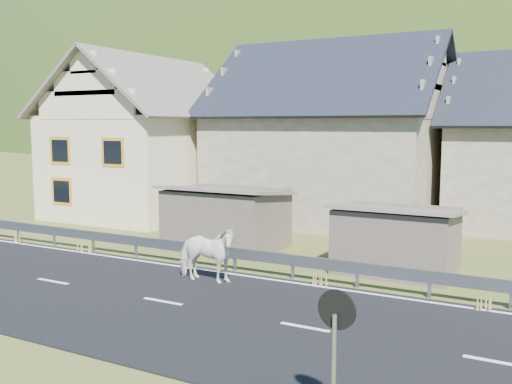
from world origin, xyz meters
The scene contains 11 objects.
ground centered at (0.00, 0.00, 0.00)m, with size 160.00×160.00×0.00m, color #42491D.
road centered at (0.00, 0.00, 0.02)m, with size 60.00×7.00×0.04m, color black.
lane_markings centered at (0.00, 0.00, 0.04)m, with size 60.00×6.60×0.01m, color silver.
guardrail centered at (0.00, 3.68, 0.56)m, with size 28.10×0.09×0.75m.
shed_left centered at (-2.00, 6.50, 1.10)m, with size 4.30×3.30×2.40m, color #6F6154.
shed_right centered at (4.50, 6.00, 1.00)m, with size 3.80×2.90×2.20m, color #6F6154.
house_cream centered at (-10.00, 12.00, 4.36)m, with size 7.80×9.80×8.30m.
house_stone_a centered at (-1.00, 15.00, 4.63)m, with size 10.80×9.80×8.90m.
conifer_patch centered at (-55.00, 110.00, 6.00)m, with size 76.00×50.00×28.00m, color black.
horse centered at (-0.03, 2.08, 0.88)m, with size 1.99×0.90×1.68m, color white.
traffic_mirror centered at (6.11, -3.78, 1.61)m, with size 0.61×0.19×2.19m.
Camera 1 is at (8.91, -11.48, 4.60)m, focal length 40.00 mm.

